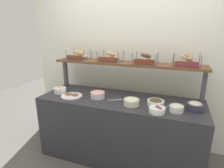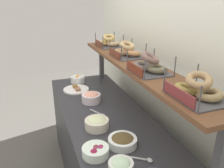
{
  "view_description": "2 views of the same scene",
  "coord_description": "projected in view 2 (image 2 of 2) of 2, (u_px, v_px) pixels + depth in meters",
  "views": [
    {
      "loc": [
        0.67,
        -2.06,
        1.7
      ],
      "look_at": [
        -0.11,
        0.03,
        1.03
      ],
      "focal_mm": 29.22,
      "sensor_mm": 36.0,
      "label": 1
    },
    {
      "loc": [
        1.64,
        -0.54,
        1.79
      ],
      "look_at": [
        -0.07,
        0.08,
        1.09
      ],
      "focal_mm": 36.09,
      "sensor_mm": 36.0,
      "label": 2
    }
  ],
  "objects": [
    {
      "name": "bowl_potato_salad",
      "position": [
        97.0,
        123.0,
        1.72
      ],
      "size": [
        0.18,
        0.18,
        0.09
      ],
      "color": "beige",
      "rests_on": "deli_counter"
    },
    {
      "name": "bagel_basket_everything",
      "position": [
        197.0,
        90.0,
        1.2
      ],
      "size": [
        0.31,
        0.25,
        0.14
      ],
      "color": "#4C4C51",
      "rests_on": "upper_shelf"
    },
    {
      "name": "serving_plate_white",
      "position": [
        76.0,
        89.0,
        2.44
      ],
      "size": [
        0.27,
        0.27,
        0.04
      ],
      "color": "white",
      "rests_on": "deli_counter"
    },
    {
      "name": "shelf_riser_right",
      "position": [
        220.0,
        158.0,
        1.1
      ],
      "size": [
        0.05,
        0.05,
        0.4
      ],
      "primitive_type": "cube",
      "color": "#4C4C51",
      "rests_on": "deli_counter"
    },
    {
      "name": "back_wall",
      "position": [
        164.0,
        69.0,
        1.99
      ],
      "size": [
        3.26,
        0.06,
        2.4
      ],
      "primitive_type": "cube",
      "color": "white",
      "rests_on": "ground_plane"
    },
    {
      "name": "shelf_riser_left",
      "position": [
        102.0,
        61.0,
        2.81
      ],
      "size": [
        0.05,
        0.05,
        0.4
      ],
      "primitive_type": "cube",
      "color": "#4C4C51",
      "rests_on": "deli_counter"
    },
    {
      "name": "bowl_chocolate_spread",
      "position": [
        122.0,
        141.0,
        1.52
      ],
      "size": [
        0.2,
        0.2,
        0.07
      ],
      "color": "white",
      "rests_on": "deli_counter"
    },
    {
      "name": "deli_counter",
      "position": [
        106.0,
        154.0,
        2.09
      ],
      "size": [
        2.06,
        0.7,
        0.85
      ],
      "primitive_type": "cube",
      "color": "#2D2D33",
      "rests_on": "ground_plane"
    },
    {
      "name": "bowl_fruit_salad",
      "position": [
        78.0,
        79.0,
        2.65
      ],
      "size": [
        0.17,
        0.17,
        0.09
      ],
      "color": "white",
      "rests_on": "deli_counter"
    },
    {
      "name": "serving_spoon_near_plate",
      "position": [
        100.0,
        114.0,
        1.93
      ],
      "size": [
        0.17,
        0.1,
        0.01
      ],
      "color": "#B7B7BC",
      "rests_on": "deli_counter"
    },
    {
      "name": "upper_shelf",
      "position": [
        136.0,
        65.0,
        1.88
      ],
      "size": [
        2.02,
        0.32,
        0.03
      ],
      "primitive_type": "cube",
      "color": "brown",
      "rests_on": "shelf_riser_left"
    },
    {
      "name": "bowl_scallion_spread",
      "position": [
        121.0,
        166.0,
        1.28
      ],
      "size": [
        0.15,
        0.15,
        0.09
      ],
      "color": "silver",
      "rests_on": "deli_counter"
    },
    {
      "name": "bowl_beet_salad",
      "position": [
        96.0,
        151.0,
        1.42
      ],
      "size": [
        0.17,
        0.17,
        0.07
      ],
      "color": "white",
      "rests_on": "deli_counter"
    },
    {
      "name": "bagel_basket_poppy",
      "position": [
        149.0,
        66.0,
        1.62
      ],
      "size": [
        0.29,
        0.24,
        0.15
      ],
      "color": "#4C4C51",
      "rests_on": "upper_shelf"
    },
    {
      "name": "bowl_lox_spread",
      "position": [
        91.0,
        97.0,
        2.15
      ],
      "size": [
        0.18,
        0.18,
        0.1
      ],
      "color": "silver",
      "rests_on": "deli_counter"
    },
    {
      "name": "bagel_basket_sesame",
      "position": [
        127.0,
        51.0,
        2.07
      ],
      "size": [
        0.31,
        0.26,
        0.15
      ],
      "color": "#4C4C51",
      "rests_on": "upper_shelf"
    },
    {
      "name": "bagel_basket_plain",
      "position": [
        109.0,
        42.0,
        2.5
      ],
      "size": [
        0.29,
        0.26,
        0.14
      ],
      "color": "#4C4C51",
      "rests_on": "upper_shelf"
    },
    {
      "name": "serving_spoon_by_edge",
      "position": [
        143.0,
        159.0,
        1.39
      ],
      "size": [
        0.12,
        0.15,
        0.01
      ],
      "color": "#B7B7BC",
      "rests_on": "deli_counter"
    }
  ]
}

